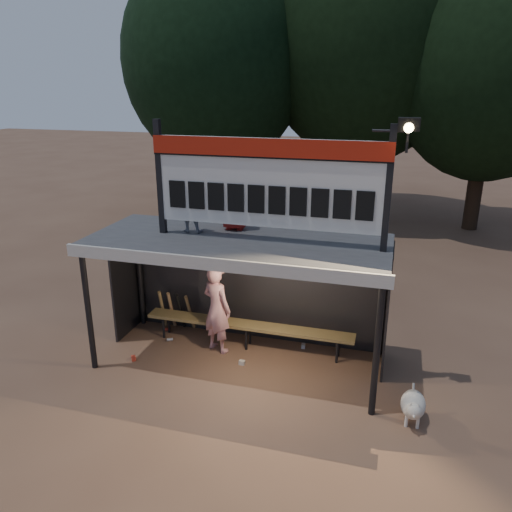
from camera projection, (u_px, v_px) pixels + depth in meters
The scene contains 13 objects.
ground at pixel (239, 361), 9.04m from camera, with size 80.00×80.00×0.00m, color brown.
player at pixel (217, 309), 9.16m from camera, with size 0.62×0.40×1.69m, color white.
child_a at pixel (190, 205), 8.52m from camera, with size 0.45×0.35×0.93m, color gray.
child_b at pixel (234, 198), 8.63m from camera, with size 0.54×0.35×1.11m, color maroon.
dugout_shelter at pixel (242, 261), 8.65m from camera, with size 5.10×2.08×2.32m.
scoreboard_assembly at pixel (271, 180), 7.79m from camera, with size 4.10×0.27×1.99m.
bench at pixel (248, 326), 9.39m from camera, with size 4.00×0.35×0.48m.
tree_left at pixel (216, 60), 17.35m from camera, with size 6.46×6.46×9.27m.
tree_mid at pixel (366, 40), 17.20m from camera, with size 7.22×7.22×10.36m.
tree_right at pixel (492, 69), 15.58m from camera, with size 6.08×6.08×8.72m.
dog at pixel (413, 405), 7.33m from camera, with size 0.36×0.81×0.49m.
bats at pixel (176, 310), 10.06m from camera, with size 0.68×0.35×0.84m.
litter at pixel (204, 347), 9.44m from camera, with size 2.98×1.40×0.08m.
Camera 1 is at (2.46, -7.53, 4.76)m, focal length 35.00 mm.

